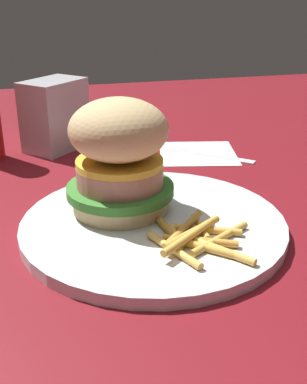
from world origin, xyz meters
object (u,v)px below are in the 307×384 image
plate (154,225)px  napkin_dispenser (55,115)px  sandwich (119,156)px  napkin (198,153)px  fork (197,151)px  fries_pile (195,238)px

plate → napkin_dispenser: 0.30m
sandwich → napkin: size_ratio=1.07×
sandwich → fork: bearing=-39.7°
plate → napkin: size_ratio=2.42×
sandwich → fries_pile: (-0.09, -0.05, -0.05)m
sandwich → napkin_dispenser: 0.26m
napkin → sandwich: bearing=139.9°
fries_pile → napkin_dispenser: (0.35, 0.10, 0.03)m
fries_pile → napkin: size_ratio=0.92×
fries_pile → napkin: (0.27, -0.10, -0.02)m
napkin → fries_pile: bearing=159.5°
plate → napkin_dispenser: size_ratio=2.58×
napkin_dispenser → plate: bearing=-119.3°
fork → napkin_dispenser: 0.22m
napkin_dispenser → sandwich: bearing=-123.2°
sandwich → napkin_dispenser: bearing=10.0°
plate → napkin: (0.21, -0.13, -0.01)m
napkin → plate: bearing=149.6°
napkin → napkin_dispenser: 0.22m
plate → napkin: 0.25m
plate → fries_pile: size_ratio=2.63×
plate → fork: 0.25m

